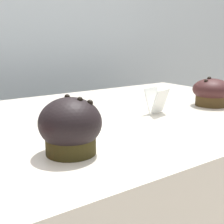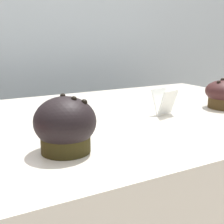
% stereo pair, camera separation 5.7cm
% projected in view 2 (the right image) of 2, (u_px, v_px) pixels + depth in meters
% --- Properties ---
extents(wall_back, '(3.20, 0.10, 1.80)m').
position_uv_depth(wall_back, '(38.00, 82.00, 1.24)').
color(wall_back, '#A8B2B7').
rests_on(wall_back, ground).
extents(muffin_back_right, '(0.10, 0.10, 0.09)m').
position_uv_depth(muffin_back_right, '(65.00, 126.00, 0.49)').
color(muffin_back_right, '#2F280F').
rests_on(muffin_back_right, display_counter).
extents(price_card, '(0.06, 0.05, 0.06)m').
position_uv_depth(price_card, '(164.00, 102.00, 0.73)').
color(price_card, white).
rests_on(price_card, display_counter).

